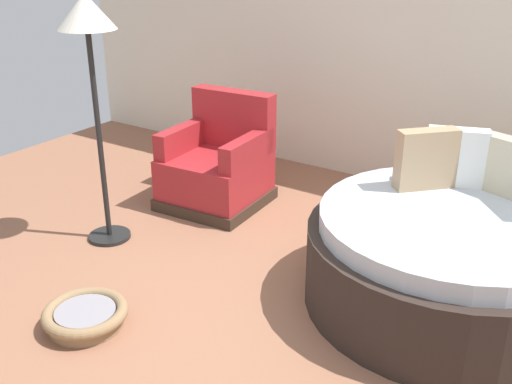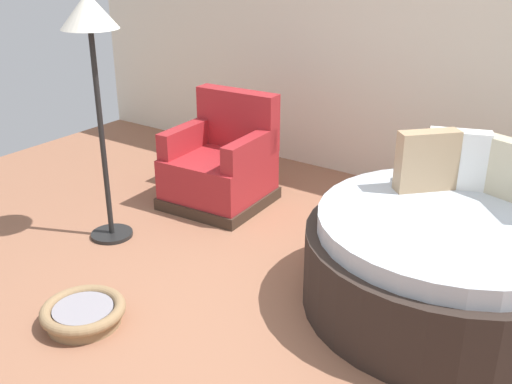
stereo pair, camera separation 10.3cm
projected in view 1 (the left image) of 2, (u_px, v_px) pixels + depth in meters
The scene contains 6 objects.
ground_plane at pixel (278, 324), 3.69m from camera, with size 8.00×8.00×0.02m, color #936047.
back_wall at pixel (439, 34), 5.08m from camera, with size 8.00×0.12×2.79m, color silver.
round_daybed at pixel (450, 257), 3.77m from camera, with size 1.78×1.78×1.02m.
red_armchair at pixel (218, 166), 5.20m from camera, with size 0.85×0.85×0.94m.
pet_basket at pixel (86, 316), 3.62m from camera, with size 0.51×0.51×0.13m.
floor_lamp at pixel (88, 37), 4.10m from camera, with size 0.40×0.40×1.82m.
Camera 1 is at (1.58, -2.63, 2.18)m, focal length 42.54 mm.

